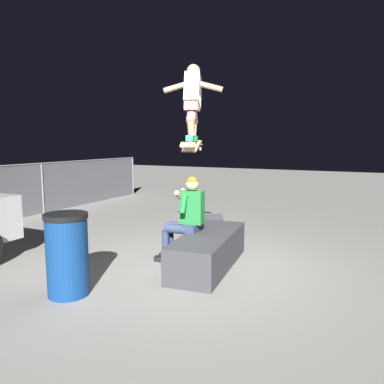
# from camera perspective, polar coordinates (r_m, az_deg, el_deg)

# --- Properties ---
(ground_plane) EXTENTS (40.00, 40.00, 0.00)m
(ground_plane) POSITION_cam_1_polar(r_m,az_deg,el_deg) (5.60, 0.75, -11.42)
(ground_plane) COLOR gray
(ledge_box_main) EXTENTS (1.97, 0.87, 0.50)m
(ledge_box_main) POSITION_cam_1_polar(r_m,az_deg,el_deg) (5.52, 2.58, -8.99)
(ledge_box_main) COLOR #38383D
(ledge_box_main) RESTS_ON ground
(person_sitting_on_ledge) EXTENTS (0.60, 0.77, 1.33)m
(person_sitting_on_ledge) POSITION_cam_1_polar(r_m,az_deg,el_deg) (5.58, -1.04, -3.56)
(person_sitting_on_ledge) COLOR #2D3856
(person_sitting_on_ledge) RESTS_ON ground
(skateboard) EXTENTS (1.03, 0.51, 0.17)m
(skateboard) POSITION_cam_1_polar(r_m,az_deg,el_deg) (5.47, 0.02, 7.11)
(skateboard) COLOR #AD8451
(skater_airborne) EXTENTS (0.63, 0.87, 1.12)m
(skater_airborne) POSITION_cam_1_polar(r_m,az_deg,el_deg) (5.56, 0.10, 14.22)
(skater_airborne) COLOR #2D9E66
(kicker_ramp) EXTENTS (1.17, 1.10, 0.40)m
(kicker_ramp) POSITION_cam_1_polar(r_m,az_deg,el_deg) (7.55, 2.55, -5.84)
(kicker_ramp) COLOR #38383D
(kicker_ramp) RESTS_ON ground
(trash_bin) EXTENTS (0.52, 0.52, 1.00)m
(trash_bin) POSITION_cam_1_polar(r_m,az_deg,el_deg) (4.72, -18.72, -9.10)
(trash_bin) COLOR navy
(trash_bin) RESTS_ON ground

